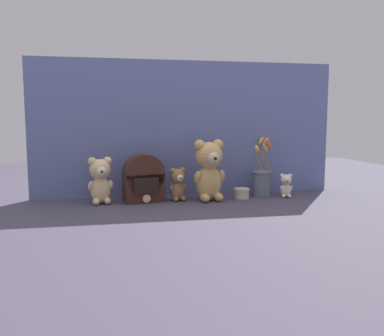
% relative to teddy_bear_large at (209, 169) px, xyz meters
% --- Properties ---
extents(ground_plane, '(4.00, 4.00, 0.00)m').
position_rel_teddy_bear_large_xyz_m(ground_plane, '(-0.08, 0.01, -0.16)').
color(ground_plane, '#3D3847').
extents(backdrop_wall, '(1.64, 0.02, 0.72)m').
position_rel_teddy_bear_large_xyz_m(backdrop_wall, '(-0.08, 0.18, 0.20)').
color(backdrop_wall, slate).
rests_on(backdrop_wall, ground).
extents(teddy_bear_large, '(0.17, 0.16, 0.31)m').
position_rel_teddy_bear_large_xyz_m(teddy_bear_large, '(0.00, 0.00, 0.00)').
color(teddy_bear_large, tan).
rests_on(teddy_bear_large, ground).
extents(teddy_bear_medium, '(0.13, 0.12, 0.23)m').
position_rel_teddy_bear_large_xyz_m(teddy_bear_medium, '(-0.54, 0.03, -0.04)').
color(teddy_bear_medium, '#DBBC84').
rests_on(teddy_bear_medium, ground).
extents(teddy_bear_small, '(0.10, 0.09, 0.17)m').
position_rel_teddy_bear_large_xyz_m(teddy_bear_small, '(-0.16, 0.03, -0.07)').
color(teddy_bear_small, olive).
rests_on(teddy_bear_small, ground).
extents(teddy_bear_tiny, '(0.07, 0.06, 0.13)m').
position_rel_teddy_bear_large_xyz_m(teddy_bear_tiny, '(0.42, 0.00, -0.10)').
color(teddy_bear_tiny, beige).
rests_on(teddy_bear_tiny, ground).
extents(flower_vase, '(0.14, 0.20, 0.32)m').
position_rel_teddy_bear_large_xyz_m(flower_vase, '(0.31, 0.07, -0.07)').
color(flower_vase, slate).
rests_on(flower_vase, ground).
extents(vintage_radio, '(0.21, 0.14, 0.24)m').
position_rel_teddy_bear_large_xyz_m(vintage_radio, '(-0.33, 0.04, -0.05)').
color(vintage_radio, '#381E14').
rests_on(vintage_radio, ground).
extents(decorative_tin_tall, '(0.08, 0.08, 0.05)m').
position_rel_teddy_bear_large_xyz_m(decorative_tin_tall, '(0.18, 0.03, -0.14)').
color(decorative_tin_tall, beige).
rests_on(decorative_tin_tall, ground).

